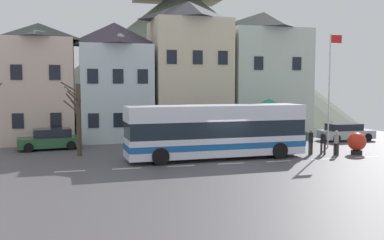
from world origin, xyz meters
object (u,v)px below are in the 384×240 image
Objects in this scene: transit_bus at (216,132)px; pedestrian_00 at (336,142)px; townhouse_01 at (115,81)px; harbour_buoy at (357,142)px; townhouse_02 at (189,70)px; parked_car_01 at (275,134)px; townhouse_03 at (263,74)px; parked_car_02 at (346,132)px; pedestrian_02 at (311,141)px; bus_shelter at (269,107)px; townhouse_00 at (40,83)px; bare_tree_00 at (78,117)px; hilltop_castle at (182,52)px; public_bench at (263,137)px; parked_car_00 at (50,139)px; flagpole at (330,83)px; pedestrian_01 at (323,141)px.

transit_bus reaches higher than pedestrian_00.
harbour_buoy is (14.59, -11.83, -3.99)m from townhouse_01.
parked_car_01 is (5.80, -4.94, -5.12)m from townhouse_02.
townhouse_02 is 2.44× the size of parked_car_01.
townhouse_03 is 7.60× the size of harbour_buoy.
parked_car_02 is 8.54m from pedestrian_02.
parked_car_01 is at bearing 55.73° from bus_shelter.
townhouse_00 is 1.97× the size of bare_tree_00.
townhouse_00 is at bearing 154.62° from bus_shelter.
townhouse_01 is at bearing 136.17° from pedestrian_02.
public_bench is (1.43, -21.58, -8.06)m from hilltop_castle.
townhouse_03 is 2.49× the size of parked_car_00.
transit_bus is at bearing -45.54° from townhouse_00.
hilltop_castle is 5.16× the size of flagpole.
townhouse_02 is 1.04× the size of transit_bus.
bare_tree_00 is (-2.99, -7.90, -2.32)m from townhouse_01.
parked_car_01 is 2.90× the size of pedestrian_02.
parked_car_00 is at bearing -165.63° from townhouse_03.
parked_car_00 is 15.87m from public_bench.
flagpole is (9.34, 2.45, 2.98)m from transit_bus.
hilltop_castle is 26.77× the size of pedestrian_01.
townhouse_00 is at bearing 109.76° from bare_tree_00.
bus_shelter is 2.50× the size of harbour_buoy.
public_bench is 0.35× the size of bare_tree_00.
hilltop_castle reaches higher than transit_bus.
townhouse_02 is 0.28× the size of hilltop_castle.
harbour_buoy is at bearing -118.15° from parked_car_02.
pedestrian_00 reaches higher than harbour_buoy.
townhouse_00 is 21.23m from pedestrian_02.
hilltop_castle is 29.08× the size of harbour_buoy.
public_bench is (15.86, -0.60, -0.23)m from parked_car_00.
bare_tree_00 is (2.91, -8.09, -2.22)m from townhouse_00.
parked_car_01 is at bearing 123.68° from flagpole.
flagpole is 5.63× the size of harbour_buoy.
townhouse_03 is 7.08m from parked_car_01.
pedestrian_00 reaches higher than parked_car_02.
flagpole is at bearing -81.25° from townhouse_03.
townhouse_03 is 6.63× the size of public_bench.
townhouse_02 is at bearing 82.05° from transit_bus.
townhouse_01 is 5.96× the size of pedestrian_00.
parked_car_01 is at bearing 110.27° from harbour_buoy.
townhouse_03 reaches higher than parked_car_02.
pedestrian_02 is (2.14, -27.62, -7.68)m from hilltop_castle.
bus_shelter is at bearing 122.30° from pedestrian_00.
transit_bus is (-4.31, -27.55, -6.87)m from hilltop_castle.
parked_car_02 is 7.10m from public_bench.
parked_car_02 is at bearing 14.59° from bus_shelter.
townhouse_01 is at bearing 164.24° from parked_car_01.
pedestrian_00 is at bearing -127.66° from parked_car_02.
public_bench is at bearing 103.57° from pedestrian_01.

